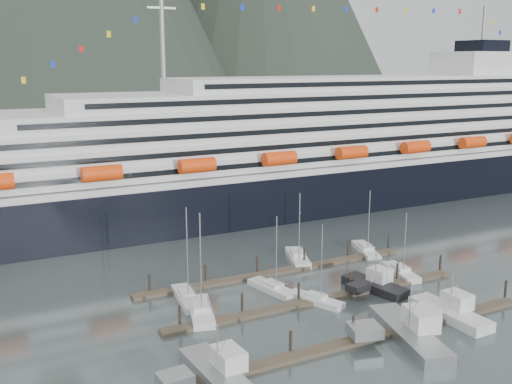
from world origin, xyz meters
TOP-DOWN VIEW (x-y plane):
  - ground at (0.00, 0.00)m, footprint 1600.00×1600.00m
  - cruise_ship at (30.03, 54.94)m, footprint 210.00×30.40m
  - dock_near at (-4.93, -9.95)m, footprint 48.18×2.28m
  - dock_mid at (-4.93, 3.05)m, footprint 48.18×2.28m
  - dock_far at (-4.93, 16.05)m, footprint 48.18×2.28m
  - sailboat_a at (-22.13, 6.37)m, footprint 5.66×10.48m
  - sailboat_b at (-5.91, 2.82)m, footprint 5.43×8.89m
  - sailboat_c at (-9.35, 9.48)m, footprint 4.31×9.36m
  - sailboat_e at (-22.14, 11.78)m, footprint 3.75×10.03m
  - sailboat_f at (1.48, 19.99)m, footprint 5.98×10.12m
  - sailboat_g at (14.61, 17.96)m, footprint 5.73×10.29m
  - sailboat_h at (12.54, 6.19)m, footprint 4.26×9.14m
  - trawler_a at (-27.15, -10.44)m, footprint 9.57×13.25m
  - trawler_c at (-2.03, -12.08)m, footprint 11.86×16.08m
  - trawler_d at (7.10, -9.94)m, footprint 9.01×12.18m
  - trawler_e at (4.51, 2.72)m, footprint 8.61×10.98m

SIDE VIEW (x-z plane):
  - ground at x=0.00m, z-range 0.00..0.00m
  - dock_near at x=-4.93m, z-range -1.29..1.91m
  - dock_mid at x=-4.93m, z-range -1.29..1.91m
  - dock_far at x=-4.93m, z-range -1.29..1.91m
  - sailboat_b at x=-5.91m, z-range -5.68..6.47m
  - sailboat_g at x=14.61m, z-range -5.66..6.47m
  - sailboat_h at x=12.54m, z-range -5.11..5.91m
  - sailboat_c at x=-9.35m, z-range -5.72..6.53m
  - sailboat_e at x=-22.14m, z-range -6.88..7.73m
  - sailboat_f at x=1.48m, z-range -5.92..6.78m
  - sailboat_a at x=-22.13m, z-range -7.12..8.02m
  - trawler_e at x=4.51m, z-range -2.52..4.27m
  - trawler_d at x=7.10m, z-range -2.68..4.51m
  - trawler_a at x=-27.15m, z-range -2.68..4.51m
  - trawler_c at x=-2.03m, z-range -3.01..4.98m
  - cruise_ship at x=30.03m, z-range -13.11..37.19m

